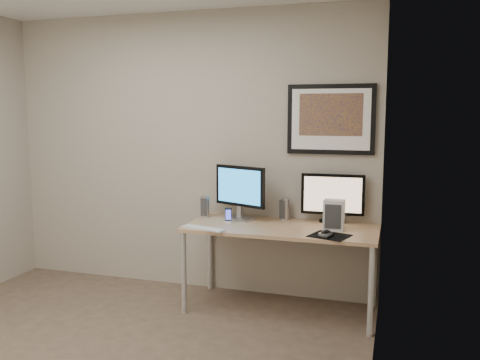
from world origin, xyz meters
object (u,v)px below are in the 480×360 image
Objects in this scene: monitor_tv at (333,197)px; speaker_left at (205,206)px; monitor_large at (240,190)px; framed_art at (331,119)px; desk at (281,234)px; phone_dock at (228,215)px; fan_unit at (334,215)px; keyboard at (203,228)px; speaker_right at (285,209)px.

speaker_left is (-1.14, -0.10, -0.13)m from monitor_tv.
framed_art is at bearing 34.51° from monitor_large.
phone_dock is at bearing 179.02° from desk.
framed_art is 3.86× the size of speaker_left.
speaker_left is 0.33m from phone_dock.
fan_unit is (0.05, -0.28, -0.10)m from monitor_tv.
phone_dock is (-0.06, -0.15, -0.20)m from monitor_large.
monitor_tv reaches higher than phone_dock.
phone_dock is 0.32× the size of keyboard.
framed_art is at bearing 48.26° from keyboard.
fan_unit is at bearing -11.26° from speaker_left.
monitor_large is (-0.76, -0.17, -0.62)m from framed_art.
framed_art reaches higher than keyboard.
speaker_right is (-0.38, -0.07, -0.79)m from framed_art.
monitor_tv is 0.92m from phone_dock.
speaker_left is 0.73m from speaker_right.
keyboard is at bearing -154.11° from desk.
speaker_right is (-0.03, 0.27, 0.16)m from desk.
desk is 0.66m from keyboard.
speaker_right is at bearing 16.82° from phone_dock.
monitor_tv is at bearing 3.90° from phone_dock.
speaker_right is (0.72, 0.09, 0.00)m from speaker_left.
speaker_right is 0.79m from keyboard.
monitor_tv is at bearing 2.43° from speaker_left.
keyboard is (-0.98, -0.56, -0.22)m from monitor_tv.
framed_art is 1.21m from phone_dock.
monitor_tv is 2.80× the size of speaker_left.
keyboard is at bearing -163.56° from fan_unit.
monitor_large is 0.55m from keyboard.
monitor_large is at bearing -5.36° from speaker_left.
keyboard is at bearing -152.51° from monitor_tv.
keyboard is at bearing -73.50° from speaker_left.
framed_art is 5.89× the size of phone_dock.
framed_art is at bearing 5.47° from speaker_left.
monitor_tv is at bearing 30.05° from monitor_large.
speaker_left reaches higher than desk.
monitor_large is at bearing -174.01° from monitor_tv.
monitor_large is 0.81m from monitor_tv.
fan_unit is (0.09, -0.34, -0.77)m from framed_art.
desk is 2.95× the size of monitor_tv.
speaker_right is at bearing 37.41° from monitor_large.
phone_dock is 0.32m from keyboard.
framed_art is 1.49× the size of monitor_large.
speaker_right reaches higher than keyboard.
desk is 0.48m from fan_unit.
speaker_right is at bearing 95.89° from desk.
desk is 3.18× the size of monitor_large.
speaker_right is (0.39, 0.11, -0.17)m from monitor_large.
monitor_tv reaches higher than speaker_left.
speaker_right reaches higher than desk.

